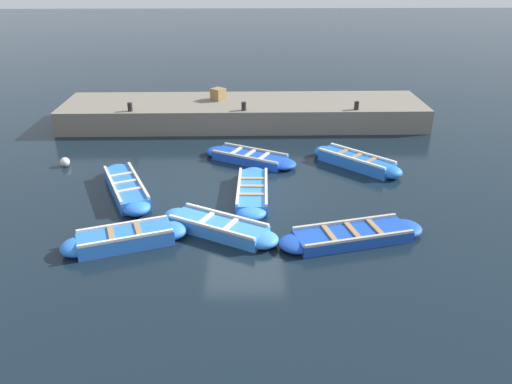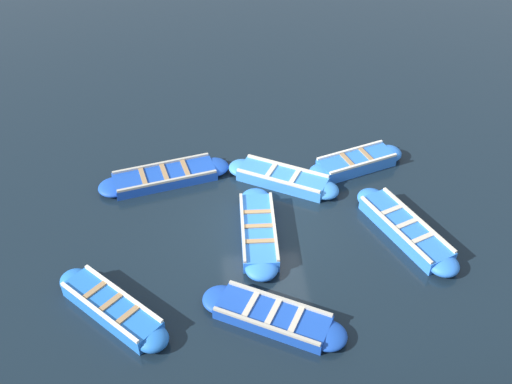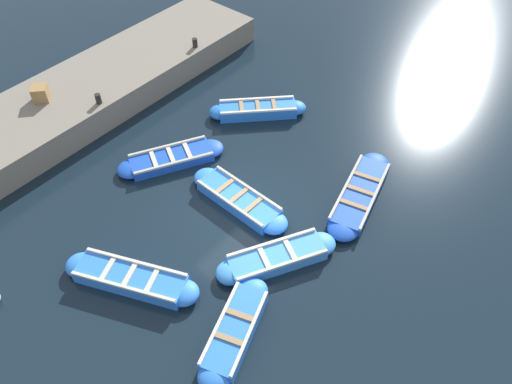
% 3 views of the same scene
% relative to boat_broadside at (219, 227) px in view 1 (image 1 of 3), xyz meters
% --- Properties ---
extents(ground_plane, '(120.00, 120.00, 0.00)m').
position_rel_boat_broadside_xyz_m(ground_plane, '(-1.74, 0.70, -0.18)').
color(ground_plane, black).
extents(boat_broadside, '(2.42, 3.46, 0.42)m').
position_rel_boat_broadside_xyz_m(boat_broadside, '(0.00, 0.00, 0.00)').
color(boat_broadside, '#3884E0').
rests_on(boat_broadside, ground).
extents(boat_outer_left, '(1.79, 3.31, 0.46)m').
position_rel_boat_broadside_xyz_m(boat_outer_left, '(0.56, -2.38, 0.02)').
color(boat_outer_left, blue).
rests_on(boat_outer_left, ground).
extents(boat_centre, '(3.66, 1.03, 0.42)m').
position_rel_boat_broadside_xyz_m(boat_centre, '(-2.22, 0.95, -0.00)').
color(boat_centre, blue).
rests_on(boat_centre, ground).
extents(boat_end_of_row, '(3.85, 2.24, 0.45)m').
position_rel_boat_broadside_xyz_m(boat_end_of_row, '(-2.56, -3.02, 0.02)').
color(boat_end_of_row, blue).
rests_on(boat_end_of_row, ground).
extents(boat_bow_out, '(1.83, 4.11, 0.37)m').
position_rel_boat_broadside_xyz_m(boat_bow_out, '(0.47, 3.53, -0.03)').
color(boat_bow_out, '#1947B7').
rests_on(boat_bow_out, ground).
extents(boat_alongside, '(2.50, 3.58, 0.37)m').
position_rel_boat_broadside_xyz_m(boat_alongside, '(-5.15, 0.91, -0.03)').
color(boat_alongside, '#1947B7').
rests_on(boat_alongside, ground).
extents(boat_tucked, '(3.01, 3.03, 0.47)m').
position_rel_boat_broadside_xyz_m(boat_tucked, '(-4.57, 4.66, 0.02)').
color(boat_tucked, blue).
rests_on(boat_tucked, ground).
extents(quay_wall, '(3.46, 15.70, 1.00)m').
position_rel_boat_broadside_xyz_m(quay_wall, '(-9.72, 0.70, 0.31)').
color(quay_wall, slate).
rests_on(quay_wall, ground).
extents(bollard_north, '(0.20, 0.20, 0.35)m').
position_rel_boat_broadside_xyz_m(bollard_north, '(-8.34, -3.98, 0.99)').
color(bollard_north, black).
rests_on(bollard_north, quay_wall).
extents(bollard_mid_north, '(0.20, 0.20, 0.35)m').
position_rel_boat_broadside_xyz_m(bollard_mid_north, '(-8.34, 0.70, 0.99)').
color(bollard_mid_north, black).
rests_on(bollard_mid_north, quay_wall).
extents(bollard_mid_south, '(0.20, 0.20, 0.35)m').
position_rel_boat_broadside_xyz_m(bollard_mid_south, '(-8.34, 5.38, 0.99)').
color(bollard_mid_south, black).
rests_on(bollard_mid_south, quay_wall).
extents(wooden_crate, '(0.72, 0.72, 0.51)m').
position_rel_boat_broadside_xyz_m(wooden_crate, '(-10.01, -0.43, 1.07)').
color(wooden_crate, olive).
rests_on(wooden_crate, quay_wall).
extents(buoy_orange_near, '(0.33, 0.33, 0.33)m').
position_rel_boat_broadside_xyz_m(buoy_orange_near, '(-4.85, -5.68, -0.02)').
color(buoy_orange_near, silver).
rests_on(buoy_orange_near, ground).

